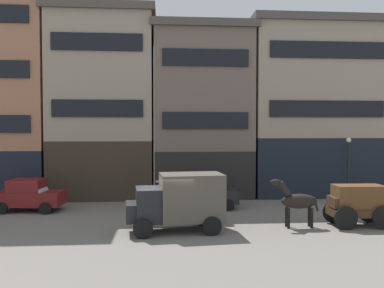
{
  "coord_description": "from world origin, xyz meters",
  "views": [
    {
      "loc": [
        -0.12,
        -17.7,
        4.61
      ],
      "look_at": [
        1.39,
        2.1,
        3.9
      ],
      "focal_mm": 36.43,
      "sensor_mm": 36.0,
      "label": 1
    }
  ],
  "objects_px": {
    "draft_horse": "(297,201)",
    "delivery_truck_near": "(179,200)",
    "sedan_light": "(205,193)",
    "sedan_dark": "(29,195)",
    "cargo_wagon": "(357,202)",
    "streetlamp_curbside": "(348,160)",
    "pedestrian_officer": "(157,192)"
  },
  "relations": [
    {
      "from": "draft_horse",
      "to": "delivery_truck_near",
      "type": "distance_m",
      "value": 5.62
    },
    {
      "from": "cargo_wagon",
      "to": "delivery_truck_near",
      "type": "xyz_separation_m",
      "value": [
        -8.56,
        -0.28,
        0.28
      ]
    },
    {
      "from": "cargo_wagon",
      "to": "streetlamp_curbside",
      "type": "xyz_separation_m",
      "value": [
        2.82,
        6.65,
        1.52
      ]
    },
    {
      "from": "draft_horse",
      "to": "delivery_truck_near",
      "type": "bearing_deg",
      "value": -177.15
    },
    {
      "from": "draft_horse",
      "to": "cargo_wagon",
      "type": "bearing_deg",
      "value": -0.04
    },
    {
      "from": "draft_horse",
      "to": "delivery_truck_near",
      "type": "height_order",
      "value": "delivery_truck_near"
    },
    {
      "from": "draft_horse",
      "to": "sedan_light",
      "type": "height_order",
      "value": "draft_horse"
    },
    {
      "from": "cargo_wagon",
      "to": "sedan_dark",
      "type": "xyz_separation_m",
      "value": [
        -16.87,
        4.78,
        -0.23
      ]
    },
    {
      "from": "cargo_wagon",
      "to": "delivery_truck_near",
      "type": "bearing_deg",
      "value": -178.15
    },
    {
      "from": "draft_horse",
      "to": "delivery_truck_near",
      "type": "relative_size",
      "value": 0.52
    },
    {
      "from": "cargo_wagon",
      "to": "pedestrian_officer",
      "type": "xyz_separation_m",
      "value": [
        -9.59,
        4.97,
        -0.17
      ]
    },
    {
      "from": "delivery_truck_near",
      "to": "pedestrian_officer",
      "type": "xyz_separation_m",
      "value": [
        -1.03,
        5.25,
        -0.44
      ]
    },
    {
      "from": "cargo_wagon",
      "to": "streetlamp_curbside",
      "type": "bearing_deg",
      "value": 67.03
    },
    {
      "from": "sedan_dark",
      "to": "cargo_wagon",
      "type": "bearing_deg",
      "value": -15.82
    },
    {
      "from": "delivery_truck_near",
      "to": "draft_horse",
      "type": "bearing_deg",
      "value": 2.85
    },
    {
      "from": "delivery_truck_near",
      "to": "sedan_dark",
      "type": "bearing_deg",
      "value": 148.68
    },
    {
      "from": "sedan_dark",
      "to": "draft_horse",
      "type": "bearing_deg",
      "value": -18.95
    },
    {
      "from": "draft_horse",
      "to": "sedan_light",
      "type": "bearing_deg",
      "value": 128.42
    },
    {
      "from": "draft_horse",
      "to": "sedan_light",
      "type": "distance_m",
      "value": 6.15
    },
    {
      "from": "draft_horse",
      "to": "pedestrian_officer",
      "type": "distance_m",
      "value": 8.3
    },
    {
      "from": "sedan_dark",
      "to": "sedan_light",
      "type": "bearing_deg",
      "value": 0.18
    },
    {
      "from": "pedestrian_officer",
      "to": "delivery_truck_near",
      "type": "bearing_deg",
      "value": -78.87
    },
    {
      "from": "draft_horse",
      "to": "streetlamp_curbside",
      "type": "relative_size",
      "value": 0.57
    },
    {
      "from": "sedan_light",
      "to": "sedan_dark",
      "type": "bearing_deg",
      "value": -179.82
    },
    {
      "from": "draft_horse",
      "to": "streetlamp_curbside",
      "type": "xyz_separation_m",
      "value": [
        5.77,
        6.65,
        1.4
      ]
    },
    {
      "from": "draft_horse",
      "to": "streetlamp_curbside",
      "type": "distance_m",
      "value": 8.92
    },
    {
      "from": "cargo_wagon",
      "to": "pedestrian_officer",
      "type": "relative_size",
      "value": 1.65
    },
    {
      "from": "pedestrian_officer",
      "to": "cargo_wagon",
      "type": "bearing_deg",
      "value": -27.41
    },
    {
      "from": "delivery_truck_near",
      "to": "pedestrian_officer",
      "type": "bearing_deg",
      "value": 101.13
    },
    {
      "from": "sedan_dark",
      "to": "streetlamp_curbside",
      "type": "bearing_deg",
      "value": 5.43
    },
    {
      "from": "cargo_wagon",
      "to": "draft_horse",
      "type": "distance_m",
      "value": 2.95
    },
    {
      "from": "streetlamp_curbside",
      "to": "pedestrian_officer",
      "type": "bearing_deg",
      "value": -172.29
    }
  ]
}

